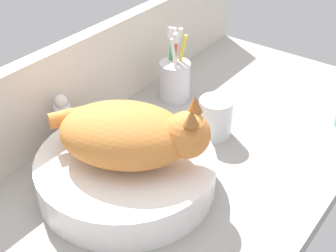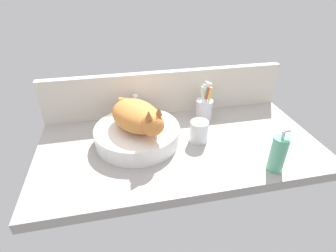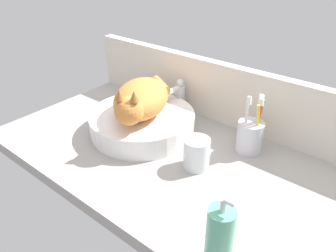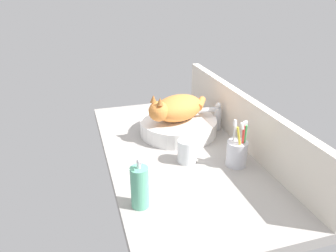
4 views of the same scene
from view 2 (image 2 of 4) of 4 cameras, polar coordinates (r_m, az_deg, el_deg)
ground_plane at (r=112.85cm, az=2.47°, el=-4.46°), size 117.33×60.55×4.00cm
backsplash_panel at (r=130.43cm, az=-0.44°, el=7.37°), size 117.33×3.60×21.40cm
sink_basin at (r=111.24cm, az=-6.67°, el=-1.79°), size 35.45×35.45×7.06cm
cat at (r=105.40cm, az=-6.56°, el=2.10°), size 26.18×30.45×14.00cm
faucet at (r=124.73cm, az=-6.97°, el=4.18°), size 3.74×11.86×13.60cm
soap_dispenser at (r=101.69cm, az=22.82°, el=-5.62°), size 5.69×5.69×17.26cm
toothbrush_cup at (r=127.15cm, az=7.88°, el=3.72°), size 7.96×7.96×18.68cm
water_glass at (r=111.61cm, az=6.72°, el=-1.39°), size 7.71×7.71×9.24cm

